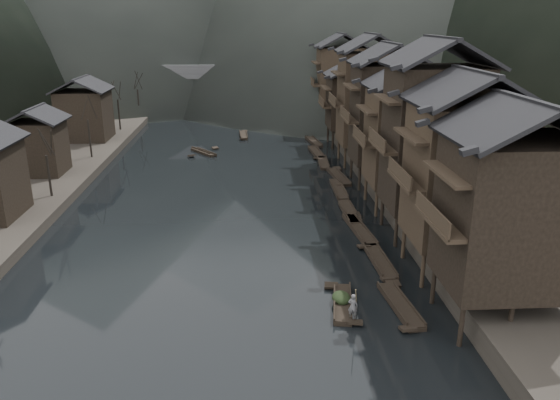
{
  "coord_description": "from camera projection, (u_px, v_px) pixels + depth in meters",
  "views": [
    {
      "loc": [
        2.65,
        -36.19,
        17.52
      ],
      "look_at": [
        5.19,
        8.39,
        2.5
      ],
      "focal_mm": 35.0,
      "sensor_mm": 36.0,
      "label": 1
    }
  ],
  "objects": [
    {
      "name": "stone_bridge",
      "position": [
        235.0,
        84.0,
        106.19
      ],
      "size": [
        40.0,
        6.0,
        9.0
      ],
      "color": "#4C4C4F",
      "rests_on": "ground"
    },
    {
      "name": "midriver_boats",
      "position": [
        234.0,
        128.0,
        89.55
      ],
      "size": [
        10.19,
        40.79,
        0.45
      ],
      "color": "black",
      "rests_on": "water"
    },
    {
      "name": "water",
      "position": [
        215.0,
        270.0,
        39.69
      ],
      "size": [
        300.0,
        300.0,
        0.0
      ],
      "primitive_type": "plane",
      "color": "black",
      "rests_on": "ground"
    },
    {
      "name": "cargo_heap",
      "position": [
        342.0,
        293.0,
        34.81
      ],
      "size": [
        1.19,
        1.56,
        0.71
      ],
      "primitive_type": "ellipsoid",
      "color": "black",
      "rests_on": "hero_sampan"
    },
    {
      "name": "bare_trees",
      "position": [
        72.0,
        126.0,
        60.5
      ],
      "size": [
        3.35,
        75.64,
        6.71
      ],
      "color": "black",
      "rests_on": "left_bank"
    },
    {
      "name": "moored_sampans",
      "position": [
        331.0,
        174.0,
        63.33
      ],
      "size": [
        2.91,
        67.42,
        0.47
      ],
      "color": "black",
      "rests_on": "water"
    },
    {
      "name": "bamboo_pole",
      "position": [
        358.0,
        266.0,
        31.92
      ],
      "size": [
        0.82,
        2.82,
        3.17
      ],
      "primitive_type": "cylinder",
      "rotation": [
        0.74,
        0.0,
        -0.27
      ],
      "color": "#8C7A51",
      "rests_on": "boatman"
    },
    {
      "name": "left_houses",
      "position": [
        23.0,
        139.0,
        55.81
      ],
      "size": [
        8.1,
        53.2,
        8.73
      ],
      "color": "black",
      "rests_on": "left_bank"
    },
    {
      "name": "stilt_houses",
      "position": [
        392.0,
        103.0,
        55.8
      ],
      "size": [
        9.0,
        67.6,
        16.34
      ],
      "color": "black",
      "rests_on": "ground"
    },
    {
      "name": "boatman",
      "position": [
        353.0,
        303.0,
        32.68
      ],
      "size": [
        0.66,
        0.5,
        1.63
      ],
      "primitive_type": "imported",
      "rotation": [
        0.0,
        0.0,
        2.94
      ],
      "color": "slate",
      "rests_on": "hero_sampan"
    },
    {
      "name": "right_bank",
      "position": [
        472.0,
        137.0,
        79.15
      ],
      "size": [
        40.0,
        200.0,
        1.8
      ],
      "primitive_type": "cube",
      "color": "#2D2823",
      "rests_on": "ground"
    },
    {
      "name": "hero_sampan",
      "position": [
        342.0,
        303.0,
        34.77
      ],
      "size": [
        1.87,
        5.48,
        0.44
      ],
      "color": "black",
      "rests_on": "water"
    }
  ]
}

